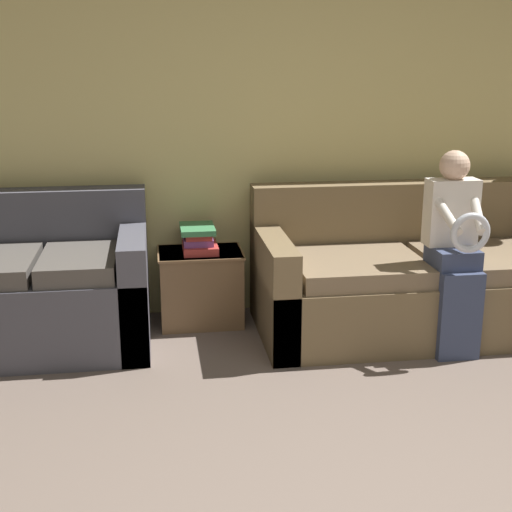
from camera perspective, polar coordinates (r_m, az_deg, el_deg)
wall_back at (r=4.75m, az=1.59°, el=10.71°), size 7.67×0.06×2.55m
couch_main at (r=4.64m, az=12.42°, el=-1.90°), size 1.97×0.93×0.89m
couch_side at (r=4.50m, az=-19.47°, el=-2.72°), size 1.70×0.88×0.89m
child_left_seated at (r=4.24m, az=15.64°, el=0.88°), size 0.30×0.38×1.18m
side_shelf at (r=4.65m, az=-4.44°, el=-2.39°), size 0.54×0.41×0.48m
book_stack at (r=4.56m, az=-4.62°, el=1.38°), size 0.23×0.30×0.17m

